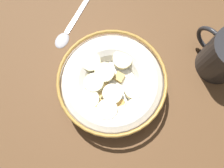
% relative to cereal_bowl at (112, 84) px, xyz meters
% --- Properties ---
extents(ground_plane, '(1.15, 1.15, 0.02)m').
position_rel_cereal_bowl_xyz_m(ground_plane, '(0.00, -0.00, -0.04)').
color(ground_plane, brown).
extents(cereal_bowl, '(0.20, 0.20, 0.06)m').
position_rel_cereal_bowl_xyz_m(cereal_bowl, '(0.00, 0.00, 0.00)').
color(cereal_bowl, silver).
rests_on(cereal_bowl, ground_plane).
extents(spoon, '(0.08, 0.16, 0.01)m').
position_rel_cereal_bowl_xyz_m(spoon, '(0.16, -0.01, -0.03)').
color(spoon, '#A5A5AD').
rests_on(spoon, ground_plane).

